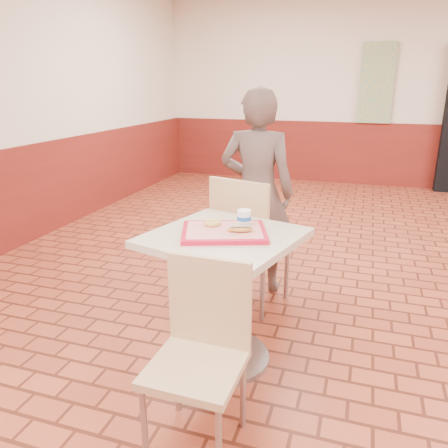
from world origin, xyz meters
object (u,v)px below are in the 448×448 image
(ring_donut, at_px, (212,223))
(paper_cup, at_px, (244,219))
(customer, at_px, (257,193))
(long_john_donut, at_px, (240,229))
(main_table, at_px, (224,277))
(chair_main_back, at_px, (247,237))
(chair_main_front, at_px, (201,345))
(serving_tray, at_px, (224,232))

(ring_donut, relative_size, paper_cup, 0.95)
(customer, height_order, long_john_donut, customer)
(ring_donut, xyz_separation_m, long_john_donut, (0.18, -0.06, 0.00))
(customer, bearing_deg, main_table, 91.39)
(customer, bearing_deg, chair_main_back, 91.05)
(chair_main_front, bearing_deg, serving_tray, 99.30)
(customer, height_order, ring_donut, customer)
(customer, relative_size, ring_donut, 16.75)
(serving_tray, xyz_separation_m, paper_cup, (0.09, 0.07, 0.07))
(long_john_donut, bearing_deg, main_table, 172.45)
(chair_main_front, xyz_separation_m, customer, (-0.15, 1.63, 0.31))
(chair_main_front, relative_size, chair_main_back, 0.88)
(ring_donut, height_order, paper_cup, paper_cup)
(main_table, xyz_separation_m, chair_main_front, (0.08, -0.59, -0.06))
(main_table, height_order, long_john_donut, long_john_donut)
(chair_main_front, distance_m, paper_cup, 0.78)
(serving_tray, distance_m, long_john_donut, 0.10)
(customer, relative_size, serving_tray, 3.44)
(chair_main_back, relative_size, ring_donut, 10.44)
(main_table, relative_size, long_john_donut, 5.71)
(chair_main_front, bearing_deg, long_john_donut, 90.00)
(main_table, xyz_separation_m, chair_main_back, (-0.05, 0.68, 0.01))
(chair_main_back, xyz_separation_m, customer, (-0.02, 0.36, 0.24))
(long_john_donut, bearing_deg, customer, 98.93)
(serving_tray, distance_m, paper_cup, 0.14)
(chair_main_front, xyz_separation_m, serving_tray, (-0.08, 0.59, 0.34))
(customer, xyz_separation_m, long_john_donut, (0.17, -1.05, 0.06))
(ring_donut, bearing_deg, chair_main_back, 86.42)
(paper_cup, bearing_deg, long_john_donut, -88.51)
(long_john_donut, bearing_deg, chair_main_front, -91.20)
(main_table, height_order, ring_donut, ring_donut)
(customer, xyz_separation_m, ring_donut, (-0.02, -0.99, 0.05))
(ring_donut, bearing_deg, chair_main_front, -75.14)
(customer, height_order, serving_tray, customer)
(long_john_donut, bearing_deg, ring_donut, 161.22)
(serving_tray, relative_size, paper_cup, 4.61)
(chair_main_back, relative_size, customer, 0.62)
(chair_main_back, height_order, ring_donut, chair_main_back)
(long_john_donut, bearing_deg, serving_tray, 172.45)
(main_table, xyz_separation_m, customer, (-0.07, 1.04, 0.25))
(chair_main_back, relative_size, paper_cup, 9.89)
(chair_main_front, height_order, ring_donut, chair_main_front)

